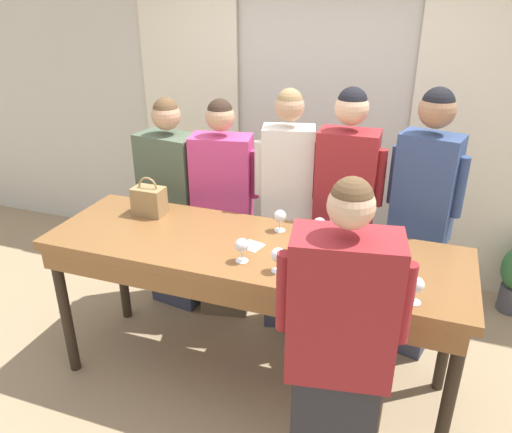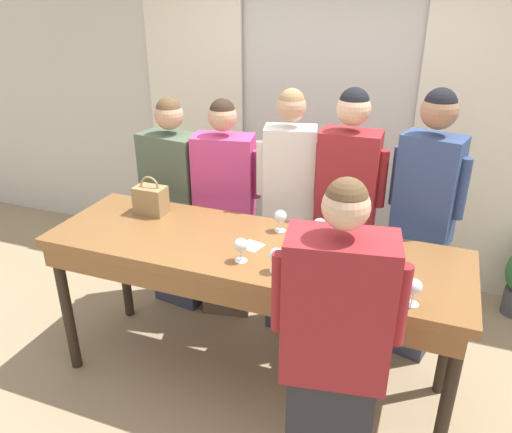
{
  "view_description": "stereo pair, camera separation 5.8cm",
  "coord_description": "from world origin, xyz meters",
  "px_view_note": "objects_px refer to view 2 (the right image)",
  "views": [
    {
      "loc": [
        0.89,
        -2.44,
        2.39
      ],
      "look_at": [
        0.0,
        0.08,
        1.16
      ],
      "focal_mm": 35.0,
      "sensor_mm": 36.0,
      "label": 1
    },
    {
      "loc": [
        0.95,
        -2.42,
        2.39
      ],
      "look_at": [
        0.0,
        0.08,
        1.16
      ],
      "focal_mm": 35.0,
      "sensor_mm": 36.0,
      "label": 2
    }
  ],
  "objects_px": {
    "wine_bottle": "(337,219)",
    "wine_glass_center_right": "(241,246)",
    "wine_glass_center_mid": "(414,287)",
    "guest_navy_coat": "(422,226)",
    "tasting_bar": "(250,262)",
    "wine_glass_front_mid": "(303,257)",
    "handbag": "(151,200)",
    "guest_striped_shirt": "(345,218)",
    "host_pouring": "(333,364)",
    "wine_glass_front_left": "(308,233)",
    "guest_pink_top": "(225,211)",
    "guest_olive_jacket": "(176,206)",
    "wine_glass_center_left": "(277,256)",
    "guest_cream_sweater": "(288,212)",
    "wine_glass_back_left": "(320,225)",
    "wine_glass_front_right": "(280,217)"
  },
  "relations": [
    {
      "from": "wine_glass_front_right",
      "to": "wine_glass_back_left",
      "type": "height_order",
      "value": "same"
    },
    {
      "from": "guest_olive_jacket",
      "to": "guest_pink_top",
      "type": "distance_m",
      "value": 0.42
    },
    {
      "from": "handbag",
      "to": "guest_navy_coat",
      "type": "xyz_separation_m",
      "value": [
        1.71,
        0.48,
        -0.12
      ]
    },
    {
      "from": "handbag",
      "to": "wine_glass_front_mid",
      "type": "height_order",
      "value": "handbag"
    },
    {
      "from": "handbag",
      "to": "wine_bottle",
      "type": "bearing_deg",
      "value": 4.84
    },
    {
      "from": "wine_glass_front_mid",
      "to": "wine_glass_center_right",
      "type": "distance_m",
      "value": 0.35
    },
    {
      "from": "wine_glass_center_left",
      "to": "guest_cream_sweater",
      "type": "bearing_deg",
      "value": 103.32
    },
    {
      "from": "wine_bottle",
      "to": "wine_glass_center_right",
      "type": "bearing_deg",
      "value": -130.88
    },
    {
      "from": "tasting_bar",
      "to": "wine_glass_front_right",
      "type": "distance_m",
      "value": 0.34
    },
    {
      "from": "tasting_bar",
      "to": "wine_glass_front_mid",
      "type": "bearing_deg",
      "value": -24.7
    },
    {
      "from": "wine_glass_center_left",
      "to": "wine_glass_center_mid",
      "type": "xyz_separation_m",
      "value": [
        0.7,
        -0.06,
        0.0
      ]
    },
    {
      "from": "wine_glass_front_mid",
      "to": "guest_cream_sweater",
      "type": "bearing_deg",
      "value": 111.91
    },
    {
      "from": "guest_pink_top",
      "to": "guest_navy_coat",
      "type": "height_order",
      "value": "guest_navy_coat"
    },
    {
      "from": "wine_glass_front_right",
      "to": "guest_olive_jacket",
      "type": "bearing_deg",
      "value": 156.53
    },
    {
      "from": "guest_cream_sweater",
      "to": "guest_striped_shirt",
      "type": "xyz_separation_m",
      "value": [
        0.4,
        0.0,
        0.01
      ]
    },
    {
      "from": "wine_glass_front_mid",
      "to": "guest_striped_shirt",
      "type": "height_order",
      "value": "guest_striped_shirt"
    },
    {
      "from": "wine_glass_front_right",
      "to": "guest_striped_shirt",
      "type": "height_order",
      "value": "guest_striped_shirt"
    },
    {
      "from": "wine_bottle",
      "to": "wine_glass_center_right",
      "type": "distance_m",
      "value": 0.65
    },
    {
      "from": "wine_glass_center_left",
      "to": "guest_striped_shirt",
      "type": "relative_size",
      "value": 0.08
    },
    {
      "from": "wine_glass_center_right",
      "to": "wine_glass_back_left",
      "type": "bearing_deg",
      "value": 50.14
    },
    {
      "from": "wine_glass_front_mid",
      "to": "guest_navy_coat",
      "type": "height_order",
      "value": "guest_navy_coat"
    },
    {
      "from": "wine_glass_front_left",
      "to": "wine_glass_back_left",
      "type": "bearing_deg",
      "value": 71.88
    },
    {
      "from": "wine_bottle",
      "to": "guest_pink_top",
      "type": "xyz_separation_m",
      "value": [
        -0.91,
        0.38,
        -0.25
      ]
    },
    {
      "from": "guest_navy_coat",
      "to": "host_pouring",
      "type": "xyz_separation_m",
      "value": [
        -0.27,
        -1.36,
        -0.11
      ]
    },
    {
      "from": "wine_bottle",
      "to": "host_pouring",
      "type": "xyz_separation_m",
      "value": [
        0.22,
        -0.98,
        -0.24
      ]
    },
    {
      "from": "wine_bottle",
      "to": "wine_glass_center_mid",
      "type": "bearing_deg",
      "value": -49.51
    },
    {
      "from": "guest_olive_jacket",
      "to": "host_pouring",
      "type": "height_order",
      "value": "host_pouring"
    },
    {
      "from": "wine_glass_front_mid",
      "to": "guest_navy_coat",
      "type": "bearing_deg",
      "value": 57.26
    },
    {
      "from": "wine_glass_back_left",
      "to": "guest_pink_top",
      "type": "xyz_separation_m",
      "value": [
        -0.83,
        0.46,
        -0.23
      ]
    },
    {
      "from": "guest_striped_shirt",
      "to": "guest_navy_coat",
      "type": "distance_m",
      "value": 0.5
    },
    {
      "from": "wine_glass_front_right",
      "to": "guest_navy_coat",
      "type": "height_order",
      "value": "guest_navy_coat"
    },
    {
      "from": "handbag",
      "to": "guest_pink_top",
      "type": "height_order",
      "value": "guest_pink_top"
    },
    {
      "from": "wine_glass_front_right",
      "to": "guest_striped_shirt",
      "type": "xyz_separation_m",
      "value": [
        0.32,
        0.43,
        -0.15
      ]
    },
    {
      "from": "wine_glass_front_mid",
      "to": "guest_pink_top",
      "type": "distance_m",
      "value": 1.22
    },
    {
      "from": "wine_glass_back_left",
      "to": "handbag",
      "type": "bearing_deg",
      "value": -178.91
    },
    {
      "from": "wine_glass_center_mid",
      "to": "guest_pink_top",
      "type": "relative_size",
      "value": 0.08
    },
    {
      "from": "wine_glass_front_right",
      "to": "wine_glass_center_mid",
      "type": "bearing_deg",
      "value": -32.39
    },
    {
      "from": "wine_glass_center_right",
      "to": "guest_cream_sweater",
      "type": "xyz_separation_m",
      "value": [
        0.01,
        0.87,
        -0.16
      ]
    },
    {
      "from": "guest_olive_jacket",
      "to": "guest_navy_coat",
      "type": "height_order",
      "value": "guest_navy_coat"
    },
    {
      "from": "guest_cream_sweater",
      "to": "wine_glass_front_mid",
      "type": "bearing_deg",
      "value": -68.09
    },
    {
      "from": "guest_olive_jacket",
      "to": "tasting_bar",
      "type": "bearing_deg",
      "value": -37.87
    },
    {
      "from": "guest_cream_sweater",
      "to": "host_pouring",
      "type": "xyz_separation_m",
      "value": [
        0.63,
        -1.36,
        -0.06
      ]
    },
    {
      "from": "tasting_bar",
      "to": "wine_glass_center_right",
      "type": "bearing_deg",
      "value": -84.79
    },
    {
      "from": "wine_glass_back_left",
      "to": "guest_olive_jacket",
      "type": "bearing_deg",
      "value": 159.77
    },
    {
      "from": "wine_glass_center_left",
      "to": "guest_striped_shirt",
      "type": "xyz_separation_m",
      "value": [
        0.19,
        0.9,
        -0.15
      ]
    },
    {
      "from": "wine_glass_center_right",
      "to": "guest_cream_sweater",
      "type": "distance_m",
      "value": 0.88
    },
    {
      "from": "wine_glass_front_left",
      "to": "wine_glass_center_mid",
      "type": "height_order",
      "value": "same"
    },
    {
      "from": "wine_bottle",
      "to": "guest_cream_sweater",
      "type": "xyz_separation_m",
      "value": [
        -0.42,
        0.38,
        -0.17
      ]
    },
    {
      "from": "handbag",
      "to": "wine_glass_front_mid",
      "type": "bearing_deg",
      "value": -18.2
    },
    {
      "from": "wine_glass_center_mid",
      "to": "guest_navy_coat",
      "type": "height_order",
      "value": "guest_navy_coat"
    }
  ]
}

